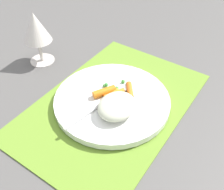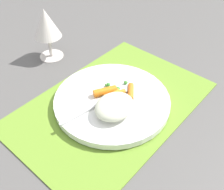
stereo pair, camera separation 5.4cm
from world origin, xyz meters
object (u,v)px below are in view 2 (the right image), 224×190
wine_glass (46,25)px  fork (106,101)px  carrot_portion (115,92)px  plate (112,101)px  rice_mound (114,106)px

wine_glass → fork: bearing=-101.6°
carrot_portion → fork: 0.03m
plate → fork: size_ratio=1.36×
rice_mound → wine_glass: (0.07, 0.30, 0.06)m
plate → rice_mound: rice_mound is taller
carrot_portion → wine_glass: (0.02, 0.26, 0.07)m
carrot_portion → wine_glass: size_ratio=0.62×
fork → wine_glass: 0.28m
plate → fork: bearing=169.3°
rice_mound → wine_glass: bearing=77.5°
rice_mound → fork: 0.04m
rice_mound → fork: bearing=71.3°
wine_glass → rice_mound: bearing=-102.5°
plate → wine_glass: 0.28m
plate → rice_mound: (-0.03, -0.03, 0.03)m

